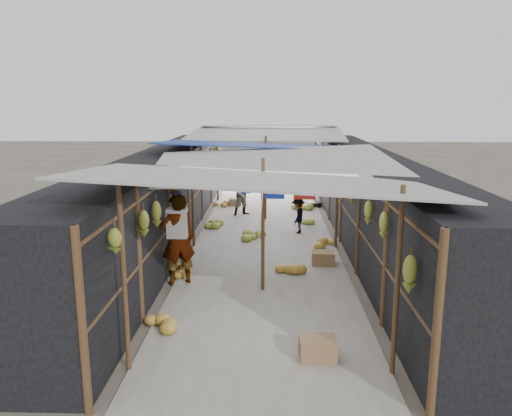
# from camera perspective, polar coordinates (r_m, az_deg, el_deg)

# --- Properties ---
(ground) EXTENTS (80.00, 80.00, 0.00)m
(ground) POSITION_cam_1_polar(r_m,az_deg,el_deg) (7.19, 0.41, -18.19)
(ground) COLOR #6B6356
(ground) RESTS_ON ground
(aisle_slab) EXTENTS (3.60, 16.00, 0.02)m
(aisle_slab) POSITION_cam_1_polar(r_m,az_deg,el_deg) (13.21, 0.99, -3.79)
(aisle_slab) COLOR #9E998E
(aisle_slab) RESTS_ON ground
(stall_left) EXTENTS (1.40, 15.00, 2.30)m
(stall_left) POSITION_cam_1_polar(r_m,az_deg,el_deg) (13.25, -10.75, 1.11)
(stall_left) COLOR black
(stall_left) RESTS_ON ground
(stall_right) EXTENTS (1.40, 15.00, 2.30)m
(stall_right) POSITION_cam_1_polar(r_m,az_deg,el_deg) (13.20, 12.81, 0.98)
(stall_right) COLOR black
(stall_right) RESTS_ON ground
(crate_near) EXTENTS (0.53, 0.42, 0.31)m
(crate_near) POSITION_cam_1_polar(r_m,az_deg,el_deg) (7.46, 7.05, -15.72)
(crate_near) COLOR #996D4E
(crate_near) RESTS_ON ground
(crate_mid) EXTENTS (0.54, 0.45, 0.31)m
(crate_mid) POSITION_cam_1_polar(r_m,az_deg,el_deg) (11.42, 7.68, -5.71)
(crate_mid) COLOR #996D4E
(crate_mid) RESTS_ON ground
(crate_back) EXTENTS (0.46, 0.39, 0.27)m
(crate_back) POSITION_cam_1_polar(r_m,az_deg,el_deg) (17.67, -2.41, 0.69)
(crate_back) COLOR #996D4E
(crate_back) RESTS_ON ground
(black_basin) EXTENTS (0.54, 0.54, 0.16)m
(black_basin) POSITION_cam_1_polar(r_m,az_deg,el_deg) (17.68, 6.67, 0.45)
(black_basin) COLOR black
(black_basin) RESTS_ON ground
(vendor_elderly) EXTENTS (0.80, 0.67, 1.86)m
(vendor_elderly) POSITION_cam_1_polar(r_m,az_deg,el_deg) (10.07, -8.92, -3.57)
(vendor_elderly) COLOR silver
(vendor_elderly) RESTS_ON ground
(shopper_blue) EXTENTS (0.86, 0.78, 1.42)m
(shopper_blue) POSITION_cam_1_polar(r_m,az_deg,el_deg) (16.07, -1.41, 1.65)
(shopper_blue) COLOR #1E489A
(shopper_blue) RESTS_ON ground
(vendor_seated) EXTENTS (0.53, 0.73, 1.02)m
(vendor_seated) POSITION_cam_1_polar(r_m,az_deg,el_deg) (13.91, 4.83, -0.89)
(vendor_seated) COLOR #534F48
(vendor_seated) RESTS_ON ground
(market_canopy) EXTENTS (5.62, 15.20, 2.77)m
(market_canopy) POSITION_cam_1_polar(r_m,az_deg,el_deg) (13.10, 1.18, 6.78)
(market_canopy) COLOR brown
(market_canopy) RESTS_ON ground
(hanging_bananas) EXTENTS (3.96, 14.09, 0.82)m
(hanging_bananas) POSITION_cam_1_polar(r_m,az_deg,el_deg) (12.72, 0.76, 3.35)
(hanging_bananas) COLOR olive
(hanging_bananas) RESTS_ON ground
(floor_bananas) EXTENTS (3.83, 10.12, 0.34)m
(floor_bananas) POSITION_cam_1_polar(r_m,az_deg,el_deg) (12.98, -0.67, -3.45)
(floor_bananas) COLOR olive
(floor_bananas) RESTS_ON ground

